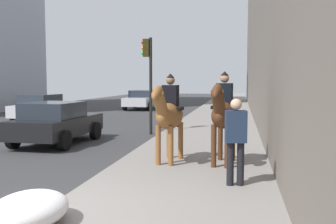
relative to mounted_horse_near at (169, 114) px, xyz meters
name	(u,v)px	position (x,y,z in m)	size (l,w,h in m)	color
mounted_horse_near	(169,114)	(0.00, 0.00, 0.00)	(2.15, 0.73, 2.22)	brown
mounted_horse_far	(223,113)	(-0.03, -1.35, 0.04)	(2.15, 0.74, 2.27)	#4C2B16
pedestrian_greeting	(236,136)	(-1.92, -1.66, -0.24)	(0.32, 0.44, 1.70)	black
car_near_lane	(142,99)	(19.34, 5.54, -0.58)	(4.48, 2.11, 1.44)	silver
car_mid_lane	(56,122)	(2.85, 4.43, -0.58)	(3.96, 2.12, 1.44)	black
car_far_lane	(43,107)	(9.77, 8.60, -0.59)	(4.16, 2.08, 1.44)	silver
traffic_light_near_curb	(149,70)	(5.75, 1.86, 1.26)	(0.20, 0.44, 3.87)	black
snow_pile_near	(29,210)	(-4.63, 1.17, -0.98)	(1.35, 1.04, 0.47)	white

